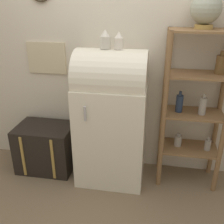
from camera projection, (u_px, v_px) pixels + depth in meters
The scene contains 8 objects.
ground_plane at pixel (107, 189), 2.88m from camera, with size 12.00×12.00×0.00m, color #7A664C.
wall_back at pixel (116, 55), 2.86m from camera, with size 7.00×0.09×2.70m.
refrigerator at pixel (111, 116), 2.81m from camera, with size 0.73×0.62×1.48m.
suitcase_trunk at pixel (46, 147), 3.15m from camera, with size 0.65×0.48×0.55m.
shelf_unit at pixel (195, 103), 2.68m from camera, with size 0.64×0.38×1.66m.
globe at pixel (206, 9), 2.35m from camera, with size 0.28×0.28×0.32m.
vase_left at pixel (105, 40), 2.49m from camera, with size 0.11×0.11×0.18m.
vase_center at pixel (119, 41), 2.47m from camera, with size 0.09×0.09×0.16m.
Camera 1 is at (0.45, -2.26, 1.93)m, focal length 42.00 mm.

